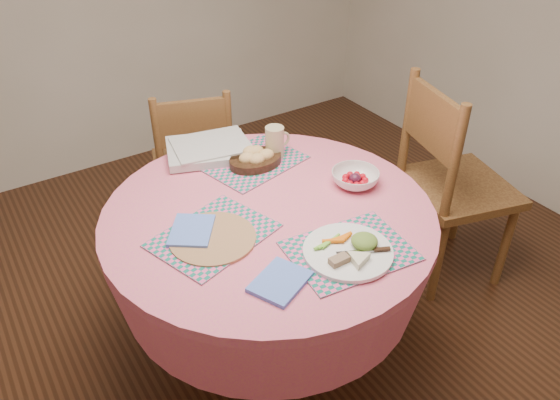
{
  "coord_description": "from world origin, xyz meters",
  "views": [
    {
      "loc": [
        -0.86,
        -1.4,
        1.92
      ],
      "look_at": [
        0.05,
        0.0,
        0.78
      ],
      "focal_mm": 35.0,
      "sensor_mm": 36.0,
      "label": 1
    }
  ],
  "objects_px": {
    "dining_table": "(269,251)",
    "chair_back": "(195,162)",
    "latte_mug": "(275,142)",
    "wicker_trivet": "(213,238)",
    "bread_bowl": "(255,158)",
    "fruit_bowl": "(355,178)",
    "dinner_plate": "(350,250)",
    "chair_right": "(450,181)"
  },
  "relations": [
    {
      "from": "dining_table",
      "to": "chair_back",
      "type": "bearing_deg",
      "value": 83.15
    },
    {
      "from": "latte_mug",
      "to": "wicker_trivet",
      "type": "bearing_deg",
      "value": -143.1
    },
    {
      "from": "dining_table",
      "to": "wicker_trivet",
      "type": "distance_m",
      "value": 0.32
    },
    {
      "from": "bread_bowl",
      "to": "fruit_bowl",
      "type": "height_order",
      "value": "bread_bowl"
    },
    {
      "from": "dinner_plate",
      "to": "latte_mug",
      "type": "bearing_deg",
      "value": 78.19
    },
    {
      "from": "chair_back",
      "to": "latte_mug",
      "type": "xyz_separation_m",
      "value": [
        0.13,
        -0.59,
        0.35
      ]
    },
    {
      "from": "chair_right",
      "to": "wicker_trivet",
      "type": "xyz_separation_m",
      "value": [
        -1.25,
        -0.03,
        0.21
      ]
    },
    {
      "from": "dining_table",
      "to": "fruit_bowl",
      "type": "distance_m",
      "value": 0.44
    },
    {
      "from": "chair_back",
      "to": "bread_bowl",
      "type": "bearing_deg",
      "value": 110.5
    },
    {
      "from": "chair_back",
      "to": "latte_mug",
      "type": "distance_m",
      "value": 0.7
    },
    {
      "from": "chair_back",
      "to": "wicker_trivet",
      "type": "distance_m",
      "value": 1.06
    },
    {
      "from": "dining_table",
      "to": "latte_mug",
      "type": "bearing_deg",
      "value": 54.01
    },
    {
      "from": "chair_right",
      "to": "latte_mug",
      "type": "bearing_deg",
      "value": 81.39
    },
    {
      "from": "chair_right",
      "to": "latte_mug",
      "type": "distance_m",
      "value": 0.88
    },
    {
      "from": "chair_right",
      "to": "latte_mug",
      "type": "relative_size",
      "value": 7.76
    },
    {
      "from": "dinner_plate",
      "to": "bread_bowl",
      "type": "distance_m",
      "value": 0.67
    },
    {
      "from": "bread_bowl",
      "to": "dining_table",
      "type": "bearing_deg",
      "value": -112.58
    },
    {
      "from": "latte_mug",
      "to": "fruit_bowl",
      "type": "height_order",
      "value": "latte_mug"
    },
    {
      "from": "chair_back",
      "to": "dinner_plate",
      "type": "bearing_deg",
      "value": 107.96
    },
    {
      "from": "dinner_plate",
      "to": "fruit_bowl",
      "type": "bearing_deg",
      "value": 48.64
    },
    {
      "from": "dinner_plate",
      "to": "bread_bowl",
      "type": "height_order",
      "value": "bread_bowl"
    },
    {
      "from": "dining_table",
      "to": "wicker_trivet",
      "type": "height_order",
      "value": "wicker_trivet"
    },
    {
      "from": "dining_table",
      "to": "chair_back",
      "type": "xyz_separation_m",
      "value": [
        0.11,
        0.92,
        -0.08
      ]
    },
    {
      "from": "wicker_trivet",
      "to": "fruit_bowl",
      "type": "xyz_separation_m",
      "value": [
        0.63,
        0.01,
        0.02
      ]
    },
    {
      "from": "bread_bowl",
      "to": "latte_mug",
      "type": "height_order",
      "value": "latte_mug"
    },
    {
      "from": "chair_right",
      "to": "wicker_trivet",
      "type": "height_order",
      "value": "chair_right"
    },
    {
      "from": "dinner_plate",
      "to": "chair_back",
      "type": "bearing_deg",
      "value": 89.27
    },
    {
      "from": "dining_table",
      "to": "chair_right",
      "type": "height_order",
      "value": "chair_right"
    },
    {
      "from": "chair_back",
      "to": "bread_bowl",
      "type": "height_order",
      "value": "chair_back"
    },
    {
      "from": "dining_table",
      "to": "dinner_plate",
      "type": "bearing_deg",
      "value": -75.36
    },
    {
      "from": "chair_back",
      "to": "dinner_plate",
      "type": "distance_m",
      "value": 1.31
    },
    {
      "from": "chair_back",
      "to": "wicker_trivet",
      "type": "xyz_separation_m",
      "value": [
        -0.36,
        -0.96,
        0.28
      ]
    },
    {
      "from": "dinner_plate",
      "to": "latte_mug",
      "type": "distance_m",
      "value": 0.7
    },
    {
      "from": "chair_right",
      "to": "bread_bowl",
      "type": "height_order",
      "value": "chair_right"
    },
    {
      "from": "dining_table",
      "to": "bread_bowl",
      "type": "relative_size",
      "value": 5.39
    },
    {
      "from": "dining_table",
      "to": "wicker_trivet",
      "type": "bearing_deg",
      "value": -170.87
    },
    {
      "from": "chair_back",
      "to": "latte_mug",
      "type": "bearing_deg",
      "value": 120.86
    },
    {
      "from": "dining_table",
      "to": "chair_back",
      "type": "distance_m",
      "value": 0.93
    },
    {
      "from": "dinner_plate",
      "to": "fruit_bowl",
      "type": "relative_size",
      "value": 1.53
    },
    {
      "from": "dinner_plate",
      "to": "wicker_trivet",
      "type": "bearing_deg",
      "value": 137.31
    },
    {
      "from": "dining_table",
      "to": "fruit_bowl",
      "type": "height_order",
      "value": "fruit_bowl"
    },
    {
      "from": "dining_table",
      "to": "chair_back",
      "type": "relative_size",
      "value": 1.37
    }
  ]
}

